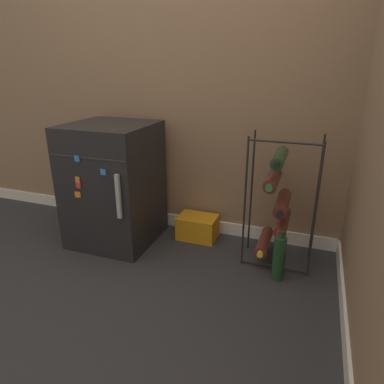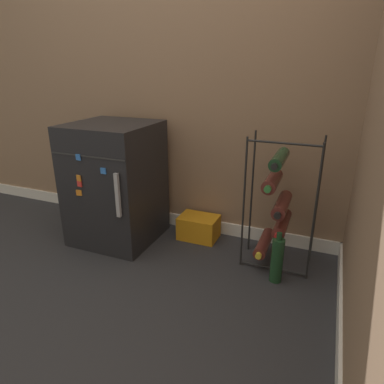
% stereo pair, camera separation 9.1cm
% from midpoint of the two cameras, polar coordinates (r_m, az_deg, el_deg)
% --- Properties ---
extents(ground_plane, '(14.00, 14.00, 0.00)m').
position_cam_midpoint_polar(ground_plane, '(2.07, -6.92, -13.30)').
color(ground_plane, '#28282B').
extents(wall_back, '(7.00, 0.07, 2.50)m').
position_cam_midpoint_polar(wall_back, '(2.33, -0.51, 22.76)').
color(wall_back, '#84664C').
rests_on(wall_back, ground_plane).
extents(mini_fridge, '(0.53, 0.55, 0.80)m').
position_cam_midpoint_polar(mini_fridge, '(2.34, -13.96, 1.27)').
color(mini_fridge, black).
rests_on(mini_fridge, ground_plane).
extents(wine_rack, '(0.40, 0.33, 0.79)m').
position_cam_midpoint_polar(wine_rack, '(2.05, 12.68, -1.71)').
color(wine_rack, black).
rests_on(wine_rack, ground_plane).
extents(soda_box, '(0.26, 0.19, 0.16)m').
position_cam_midpoint_polar(soda_box, '(2.40, -0.13, -5.88)').
color(soda_box, orange).
rests_on(soda_box, ground_plane).
extents(loose_bottle_floor, '(0.07, 0.07, 0.30)m').
position_cam_midpoint_polar(loose_bottle_floor, '(1.99, 13.01, -10.64)').
color(loose_bottle_floor, '#19381E').
rests_on(loose_bottle_floor, ground_plane).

